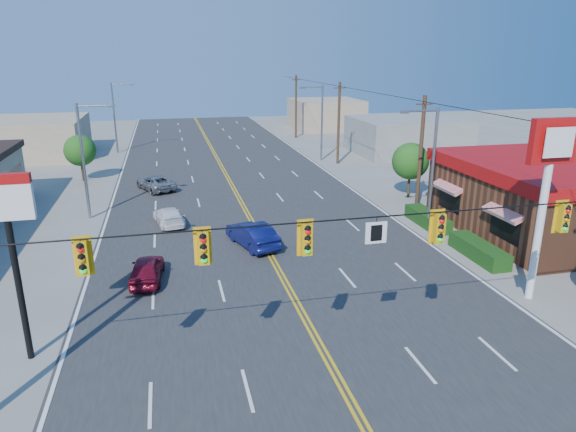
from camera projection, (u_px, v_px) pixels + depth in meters
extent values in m
plane|color=gray|center=(337.00, 378.00, 18.41)|extent=(160.00, 160.00, 0.00)
cube|color=#2D2D30|center=(248.00, 215.00, 36.94)|extent=(20.00, 120.00, 0.06)
cylinder|color=black|center=(342.00, 220.00, 16.60)|extent=(24.00, 0.05, 0.05)
cube|color=white|center=(376.00, 233.00, 17.03)|extent=(0.75, 0.04, 0.75)
cube|color=#D89E0C|center=(83.00, 258.00, 15.00)|extent=(0.55, 0.34, 1.25)
cube|color=#D89E0C|center=(203.00, 248.00, 15.77)|extent=(0.55, 0.34, 1.25)
cube|color=#D89E0C|center=(306.00, 239.00, 16.50)|extent=(0.55, 0.34, 1.25)
cube|color=#D89E0C|center=(439.00, 228.00, 17.55)|extent=(0.55, 0.34, 1.25)
cube|color=#D89E0C|center=(563.00, 218.00, 18.65)|extent=(0.55, 0.34, 1.25)
cube|color=brown|center=(571.00, 201.00, 33.36)|extent=(14.00, 12.00, 4.00)
cube|color=#194214|center=(451.00, 233.00, 31.95)|extent=(1.20, 9.00, 0.90)
cylinder|color=white|center=(539.00, 228.00, 23.50)|extent=(0.36, 0.36, 7.00)
cube|color=#A50C0C|center=(553.00, 141.00, 22.29)|extent=(2.20, 0.36, 2.00)
cylinder|color=black|center=(19.00, 286.00, 18.78)|extent=(0.24, 0.24, 6.00)
cube|color=white|center=(4.00, 202.00, 17.81)|extent=(1.90, 0.30, 1.30)
cylinder|color=gray|center=(433.00, 171.00, 32.62)|extent=(0.20, 0.20, 8.00)
cylinder|color=gray|center=(421.00, 111.00, 31.23)|extent=(2.20, 0.12, 0.12)
cube|color=gray|center=(405.00, 112.00, 31.00)|extent=(0.50, 0.25, 0.15)
cylinder|color=gray|center=(322.00, 123.00, 54.87)|extent=(0.20, 0.20, 8.00)
cylinder|color=gray|center=(313.00, 87.00, 53.48)|extent=(2.20, 0.12, 0.12)
cube|color=gray|center=(302.00, 88.00, 53.25)|extent=(0.50, 0.25, 0.15)
cylinder|color=gray|center=(83.00, 163.00, 35.16)|extent=(0.20, 0.20, 8.00)
cylinder|color=gray|center=(94.00, 106.00, 34.26)|extent=(2.20, 0.12, 0.12)
cube|color=gray|center=(111.00, 106.00, 34.52)|extent=(0.50, 0.25, 0.15)
cylinder|color=gray|center=(114.00, 118.00, 59.27)|extent=(0.20, 0.20, 8.00)
cylinder|color=gray|center=(121.00, 84.00, 58.37)|extent=(2.20, 0.12, 0.12)
cube|color=gray|center=(131.00, 85.00, 58.62)|extent=(0.50, 0.25, 0.15)
cylinder|color=#47301E|center=(420.00, 156.00, 36.53)|extent=(0.28, 0.28, 8.40)
cylinder|color=#47301E|center=(339.00, 124.00, 53.22)|extent=(0.28, 0.28, 8.40)
cylinder|color=#47301E|center=(296.00, 107.00, 69.91)|extent=(0.28, 0.28, 8.40)
cylinder|color=#47301E|center=(409.00, 184.00, 41.48)|extent=(0.20, 0.20, 2.10)
sphere|color=#235B19|center=(410.00, 161.00, 40.91)|extent=(2.94, 2.94, 2.94)
cylinder|color=#47301E|center=(82.00, 170.00, 46.75)|extent=(0.20, 0.20, 2.00)
sphere|color=#235B19|center=(80.00, 150.00, 46.21)|extent=(2.80, 2.80, 2.80)
cube|color=gray|center=(407.00, 136.00, 59.76)|extent=(12.00, 10.00, 4.00)
cube|color=tan|center=(33.00, 138.00, 57.85)|extent=(11.00, 12.00, 4.20)
cube|color=tan|center=(326.00, 114.00, 79.44)|extent=(10.00, 10.00, 4.40)
imported|color=maroon|center=(147.00, 270.00, 26.01)|extent=(1.87, 3.91, 1.29)
imported|color=#0D134F|center=(252.00, 235.00, 30.72)|extent=(2.81, 4.75, 1.48)
imported|color=white|center=(169.00, 217.00, 34.70)|extent=(2.35, 4.26, 1.17)
imported|color=#96969A|center=(155.00, 183.00, 43.50)|extent=(3.71, 4.99, 1.26)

